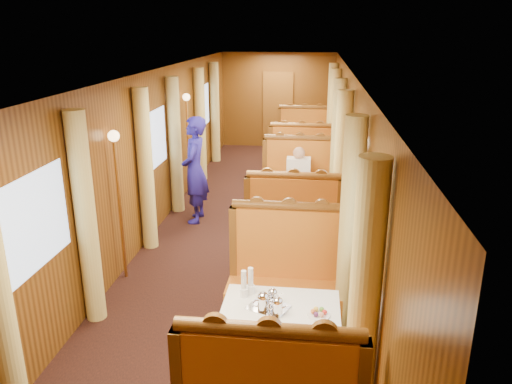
% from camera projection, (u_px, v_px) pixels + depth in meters
% --- Properties ---
extents(floor, '(3.00, 12.00, 0.01)m').
position_uv_depth(floor, '(249.00, 230.00, 8.06)').
color(floor, black).
rests_on(floor, ground).
extents(ceiling, '(3.00, 12.00, 0.01)m').
position_uv_depth(ceiling, '(248.00, 72.00, 7.27)').
color(ceiling, silver).
rests_on(ceiling, wall_left).
extents(wall_far, '(3.00, 0.01, 2.50)m').
position_uv_depth(wall_far, '(278.00, 101.00, 13.32)').
color(wall_far, brown).
rests_on(wall_far, floor).
extents(wall_left, '(0.01, 12.00, 2.50)m').
position_uv_depth(wall_left, '(154.00, 152.00, 7.83)').
color(wall_left, brown).
rests_on(wall_left, floor).
extents(wall_right, '(0.01, 12.00, 2.50)m').
position_uv_depth(wall_right, '(347.00, 158.00, 7.50)').
color(wall_right, brown).
rests_on(wall_right, floor).
extents(doorway_far, '(0.80, 0.04, 2.00)m').
position_uv_depth(doorway_far, '(278.00, 110.00, 13.37)').
color(doorway_far, brown).
rests_on(doorway_far, floor).
extents(table_near, '(1.05, 0.72, 0.75)m').
position_uv_depth(table_near, '(280.00, 343.00, 4.56)').
color(table_near, white).
rests_on(table_near, floor).
extents(banquette_near_aft, '(1.30, 0.55, 1.34)m').
position_uv_depth(banquette_near_aft, '(287.00, 284.00, 5.50)').
color(banquette_near_aft, '#B34513').
rests_on(banquette_near_aft, floor).
extents(table_mid, '(1.05, 0.72, 0.75)m').
position_uv_depth(table_mid, '(296.00, 210.00, 7.86)').
color(table_mid, white).
rests_on(table_mid, floor).
extents(banquette_mid_fwd, '(1.30, 0.55, 1.34)m').
position_uv_depth(banquette_mid_fwd, '(293.00, 232.00, 6.89)').
color(banquette_mid_fwd, '#B34513').
rests_on(banquette_mid_fwd, floor).
extents(banquette_mid_aft, '(1.30, 0.55, 1.34)m').
position_uv_depth(banquette_mid_aft, '(298.00, 188.00, 8.80)').
color(banquette_mid_aft, '#B34513').
rests_on(banquette_mid_aft, floor).
extents(table_far, '(1.05, 0.72, 0.75)m').
position_uv_depth(table_far, '(302.00, 156.00, 11.16)').
color(table_far, white).
rests_on(table_far, floor).
extents(banquette_far_fwd, '(1.30, 0.55, 1.34)m').
position_uv_depth(banquette_far_fwd, '(301.00, 166.00, 10.19)').
color(banquette_far_fwd, '#B34513').
rests_on(banquette_far_fwd, floor).
extents(banquette_far_aft, '(1.30, 0.55, 1.34)m').
position_uv_depth(banquette_far_aft, '(304.00, 144.00, 12.10)').
color(banquette_far_aft, '#B34513').
rests_on(banquette_far_aft, floor).
extents(tea_tray, '(0.42, 0.38, 0.01)m').
position_uv_depth(tea_tray, '(268.00, 307.00, 4.42)').
color(tea_tray, silver).
rests_on(tea_tray, table_near).
extents(teapot_left, '(0.21, 0.19, 0.14)m').
position_uv_depth(teapot_left, '(263.00, 304.00, 4.36)').
color(teapot_left, silver).
rests_on(teapot_left, tea_tray).
extents(teapot_right, '(0.17, 0.13, 0.13)m').
position_uv_depth(teapot_right, '(277.00, 308.00, 4.30)').
color(teapot_right, silver).
rests_on(teapot_right, tea_tray).
extents(teapot_back, '(0.17, 0.15, 0.12)m').
position_uv_depth(teapot_back, '(273.00, 298.00, 4.47)').
color(teapot_back, silver).
rests_on(teapot_back, tea_tray).
extents(fruit_plate, '(0.20, 0.20, 0.05)m').
position_uv_depth(fruit_plate, '(319.00, 314.00, 4.31)').
color(fruit_plate, white).
rests_on(fruit_plate, table_near).
extents(cup_inboard, '(0.08, 0.08, 0.26)m').
position_uv_depth(cup_inboard, '(244.00, 286.00, 4.58)').
color(cup_inboard, white).
rests_on(cup_inboard, table_near).
extents(cup_outboard, '(0.08, 0.08, 0.26)m').
position_uv_depth(cup_outboard, '(251.00, 283.00, 4.64)').
color(cup_outboard, white).
rests_on(cup_outboard, table_near).
extents(rose_vase_mid, '(0.06, 0.06, 0.36)m').
position_uv_depth(rose_vase_mid, '(298.00, 177.00, 7.65)').
color(rose_vase_mid, silver).
rests_on(rose_vase_mid, table_mid).
extents(rose_vase_far, '(0.06, 0.06, 0.36)m').
position_uv_depth(rose_vase_far, '(305.00, 131.00, 11.02)').
color(rose_vase_far, silver).
rests_on(rose_vase_far, table_far).
extents(window_left_near, '(0.01, 1.20, 0.90)m').
position_uv_depth(window_left_near, '(33.00, 223.00, 4.47)').
color(window_left_near, '#98ADCC').
rests_on(window_left_near, wall_left).
extents(curtain_left_near_b, '(0.22, 0.22, 2.35)m').
position_uv_depth(curtain_left_near_b, '(86.00, 220.00, 5.28)').
color(curtain_left_near_b, tan).
rests_on(curtain_left_near_b, floor).
extents(window_right_near, '(0.01, 1.20, 0.90)m').
position_uv_depth(window_right_near, '(370.00, 239.00, 4.14)').
color(window_right_near, '#98ADCC').
rests_on(window_right_near, wall_right).
extents(curtain_right_near_a, '(0.22, 0.22, 2.35)m').
position_uv_depth(curtain_right_near_a, '(363.00, 319.00, 3.50)').
color(curtain_right_near_a, tan).
rests_on(curtain_right_near_a, floor).
extents(curtain_right_near_b, '(0.22, 0.22, 2.35)m').
position_uv_depth(curtain_right_near_b, '(350.00, 232.00, 4.97)').
color(curtain_right_near_b, tan).
rests_on(curtain_right_near_b, floor).
extents(window_left_mid, '(0.01, 1.20, 0.90)m').
position_uv_depth(window_left_mid, '(154.00, 140.00, 7.77)').
color(window_left_mid, '#98ADCC').
rests_on(window_left_mid, wall_left).
extents(curtain_left_mid_a, '(0.22, 0.22, 2.35)m').
position_uv_depth(curtain_left_mid_a, '(146.00, 171.00, 7.11)').
color(curtain_left_mid_a, tan).
rests_on(curtain_left_mid_a, floor).
extents(curtain_left_mid_b, '(0.22, 0.22, 2.35)m').
position_uv_depth(curtain_left_mid_b, '(175.00, 146.00, 8.58)').
color(curtain_left_mid_b, tan).
rests_on(curtain_left_mid_b, floor).
extents(window_right_mid, '(0.01, 1.20, 0.90)m').
position_uv_depth(window_right_mid, '(347.00, 145.00, 7.44)').
color(window_right_mid, '#98ADCC').
rests_on(window_right_mid, wall_right).
extents(curtain_right_mid_a, '(0.22, 0.22, 2.35)m').
position_uv_depth(curtain_right_mid_a, '(341.00, 177.00, 6.80)').
color(curtain_right_mid_a, tan).
rests_on(curtain_right_mid_a, floor).
extents(curtain_right_mid_b, '(0.22, 0.22, 2.35)m').
position_uv_depth(curtain_right_mid_b, '(337.00, 150.00, 8.27)').
color(curtain_right_mid_b, tan).
rests_on(curtain_right_mid_b, floor).
extents(window_left_far, '(0.01, 1.20, 0.90)m').
position_uv_depth(window_left_far, '(203.00, 106.00, 11.07)').
color(window_left_far, '#98ADCC').
rests_on(window_left_far, wall_left).
extents(curtain_left_far_a, '(0.22, 0.22, 2.35)m').
position_uv_depth(curtain_left_far_a, '(200.00, 125.00, 10.41)').
color(curtain_left_far_a, tan).
rests_on(curtain_left_far_a, floor).
extents(curtain_left_far_b, '(0.22, 0.22, 2.35)m').
position_uv_depth(curtain_left_far_b, '(215.00, 113.00, 11.88)').
color(curtain_left_far_b, tan).
rests_on(curtain_left_far_b, floor).
extents(window_right_far, '(0.01, 1.20, 0.90)m').
position_uv_depth(window_right_far, '(338.00, 109.00, 10.74)').
color(window_right_far, '#98ADCC').
rests_on(window_right_far, wall_right).
extents(curtain_right_far_a, '(0.22, 0.22, 2.35)m').
position_uv_depth(curtain_right_far_a, '(334.00, 128.00, 10.10)').
color(curtain_right_far_a, tan).
rests_on(curtain_right_far_a, floor).
extents(curtain_right_far_b, '(0.22, 0.22, 2.35)m').
position_uv_depth(curtain_right_far_b, '(332.00, 115.00, 11.57)').
color(curtain_right_far_b, tan).
rests_on(curtain_right_far_b, floor).
extents(sconce_left_fore, '(0.14, 0.14, 1.95)m').
position_uv_depth(sconce_left_fore, '(117.00, 176.00, 6.13)').
color(sconce_left_fore, '#BF8C3F').
rests_on(sconce_left_fore, floor).
extents(sconce_right_fore, '(0.14, 0.14, 1.95)m').
position_uv_depth(sconce_right_fore, '(348.00, 184.00, 5.82)').
color(sconce_right_fore, '#BF8C3F').
rests_on(sconce_right_fore, floor).
extents(sconce_left_aft, '(0.14, 0.14, 1.95)m').
position_uv_depth(sconce_left_aft, '(187.00, 124.00, 9.43)').
color(sconce_left_aft, '#BF8C3F').
rests_on(sconce_left_aft, floor).
extents(sconce_right_aft, '(0.14, 0.14, 1.95)m').
position_uv_depth(sconce_right_aft, '(337.00, 127.00, 9.12)').
color(sconce_right_aft, '#BF8C3F').
rests_on(sconce_right_aft, floor).
extents(steward, '(0.46, 0.67, 1.77)m').
position_uv_depth(steward, '(195.00, 170.00, 8.19)').
color(steward, navy).
rests_on(steward, floor).
extents(passenger, '(0.40, 0.44, 0.76)m').
position_uv_depth(passenger, '(298.00, 175.00, 8.46)').
color(passenger, beige).
rests_on(passenger, banquette_mid_aft).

